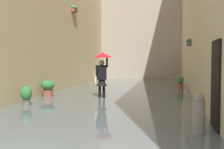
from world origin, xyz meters
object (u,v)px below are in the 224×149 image
(person_wading, at_px, (102,67))
(mooring_bollard, at_px, (198,115))
(potted_plant_far_left, at_px, (180,83))
(potted_plant_mid_right, at_px, (48,88))
(potted_plant_far_right, at_px, (26,95))

(person_wading, distance_m, mooring_bollard, 6.68)
(potted_plant_far_left, relative_size, potted_plant_mid_right, 0.96)
(potted_plant_far_left, height_order, potted_plant_mid_right, potted_plant_mid_right)
(potted_plant_far_right, relative_size, mooring_bollard, 0.77)
(person_wading, bearing_deg, mooring_bollard, 121.54)
(potted_plant_far_right, height_order, mooring_bollard, mooring_bollard)
(person_wading, distance_m, potted_plant_mid_right, 2.55)
(potted_plant_far_right, bearing_deg, person_wading, -130.48)
(mooring_bollard, bearing_deg, potted_plant_mid_right, -42.14)
(mooring_bollard, bearing_deg, potted_plant_far_left, -90.24)
(potted_plant_far_left, height_order, mooring_bollard, mooring_bollard)
(potted_plant_far_right, bearing_deg, mooring_bollard, 152.05)
(potted_plant_far_right, distance_m, mooring_bollard, 6.45)
(potted_plant_mid_right, bearing_deg, potted_plant_far_left, -142.38)
(potted_plant_mid_right, bearing_deg, potted_plant_far_right, 93.09)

